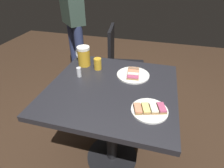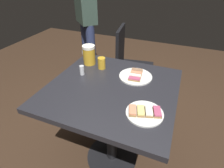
{
  "view_description": "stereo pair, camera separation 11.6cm",
  "coord_description": "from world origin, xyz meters",
  "views": [
    {
      "loc": [
        0.93,
        0.25,
        1.43
      ],
      "look_at": [
        0.0,
        0.0,
        0.79
      ],
      "focal_mm": 28.47,
      "sensor_mm": 36.0,
      "label": 1
    },
    {
      "loc": [
        0.89,
        0.36,
        1.43
      ],
      "look_at": [
        0.0,
        0.0,
        0.79
      ],
      "focal_mm": 28.47,
      "sensor_mm": 36.0,
      "label": 2
    }
  ],
  "objects": [
    {
      "name": "cafe_chair",
      "position": [
        -0.77,
        -0.11,
        0.54
      ],
      "size": [
        0.43,
        0.43,
        0.93
      ],
      "rotation": [
        0.0,
        0.0,
        0.15
      ],
      "color": "black",
      "rests_on": "ground_plane"
    },
    {
      "name": "cafe_table",
      "position": [
        0.0,
        0.0,
        0.62
      ],
      "size": [
        0.8,
        0.83,
        0.77
      ],
      "color": "black",
      "rests_on": "ground_plane"
    },
    {
      "name": "beer_mug",
      "position": [
        -0.24,
        -0.29,
        0.84
      ],
      "size": [
        0.11,
        0.14,
        0.15
      ],
      "color": "gold",
      "rests_on": "cafe_table"
    },
    {
      "name": "plate_far",
      "position": [
        -0.17,
        0.11,
        0.78
      ],
      "size": [
        0.23,
        0.23,
        0.03
      ],
      "color": "white",
      "rests_on": "cafe_table"
    },
    {
      "name": "plate_near",
      "position": [
        0.17,
        0.26,
        0.78
      ],
      "size": [
        0.2,
        0.2,
        0.03
      ],
      "color": "white",
      "rests_on": "cafe_table"
    },
    {
      "name": "ground_plane",
      "position": [
        0.0,
        0.0,
        0.0
      ],
      "size": [
        6.0,
        6.0,
        0.0
      ],
      "primitive_type": "plane",
      "color": "#382619"
    },
    {
      "name": "patron_standing",
      "position": [
        -1.05,
        -0.76,
        0.94
      ],
      "size": [
        0.35,
        0.36,
        1.62
      ],
      "rotation": [
        0.0,
        0.0,
        0.8
      ],
      "color": "navy",
      "rests_on": "ground_plane"
    },
    {
      "name": "salt_shaker",
      "position": [
        -0.06,
        -0.26,
        0.8
      ],
      "size": [
        0.03,
        0.03,
        0.07
      ],
      "primitive_type": "cylinder",
      "color": "silver",
      "rests_on": "cafe_table"
    },
    {
      "name": "beer_glass_small",
      "position": [
        -0.2,
        -0.17,
        0.81
      ],
      "size": [
        0.06,
        0.06,
        0.09
      ],
      "primitive_type": "cylinder",
      "color": "gold",
      "rests_on": "cafe_table"
    }
  ]
}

